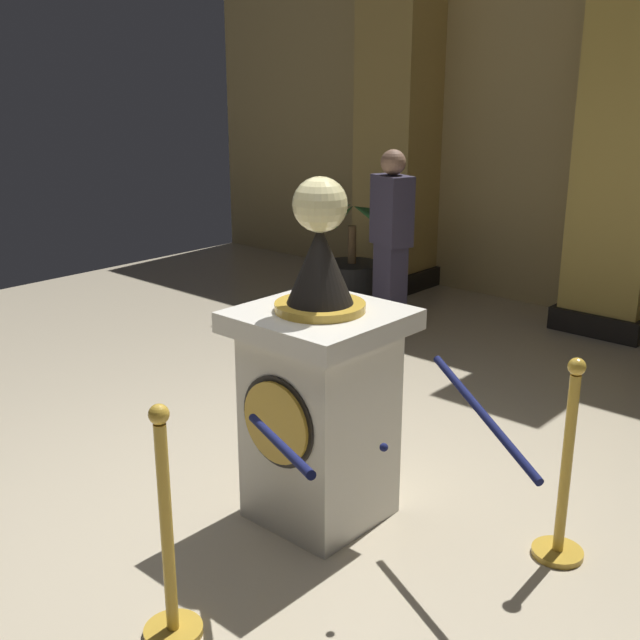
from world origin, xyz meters
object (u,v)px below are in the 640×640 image
object	(u,v)px
stanchion_near	(169,559)
potted_palm_left	(352,278)
bystander_guest	(391,239)
stanchion_far	(564,490)
pedestal_clock	(319,391)

from	to	relation	value
stanchion_near	potted_palm_left	world-z (taller)	potted_palm_left
potted_palm_left	bystander_guest	distance (m)	1.02
stanchion_far	bystander_guest	bearing A→B (deg)	140.66
stanchion_far	bystander_guest	world-z (taller)	bystander_guest
stanchion_far	bystander_guest	size ratio (longest dim) A/B	0.62
pedestal_clock	stanchion_near	size ratio (longest dim) A/B	1.71
stanchion_near	stanchion_far	bearing A→B (deg)	59.61
pedestal_clock	stanchion_near	bearing A→B (deg)	-80.98
pedestal_clock	stanchion_far	bearing A→B (deg)	23.93
pedestal_clock	bystander_guest	xyz separation A→B (m)	(-1.55, 2.64, 0.15)
stanchion_near	potted_palm_left	xyz separation A→B (m)	(-2.49, 4.12, -0.07)
stanchion_near	stanchion_far	distance (m)	1.80
pedestal_clock	bystander_guest	size ratio (longest dim) A/B	1.09
pedestal_clock	potted_palm_left	distance (m)	3.85
stanchion_near	potted_palm_left	distance (m)	4.81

